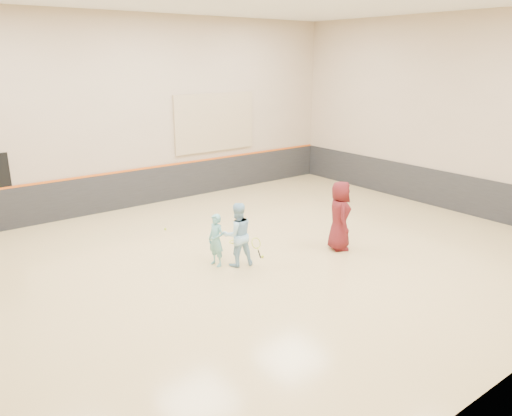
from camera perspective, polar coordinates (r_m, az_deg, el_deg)
room at (r=11.80m, az=-0.18°, el=-2.32°), size 15.04×12.04×6.22m
wainscot_back at (r=16.80m, az=-12.64°, el=2.36°), size 14.90×0.04×1.20m
wainscot_right at (r=17.25m, az=19.96°, el=2.12°), size 0.04×11.90×1.20m
accent_stripe at (r=16.65m, az=-12.77°, el=4.42°), size 14.90×0.03×0.06m
acoustic_panel at (r=17.76m, az=-4.73°, el=9.73°), size 3.20×0.08×2.00m
girl at (r=11.62m, az=-4.58°, el=-3.68°), size 0.37×0.50×1.25m
instructor at (r=11.55m, az=-2.13°, el=-3.04°), size 0.87×0.75×1.52m
young_man at (r=12.67m, az=9.54°, el=-0.87°), size 0.94×1.03×1.76m
held_racket at (r=11.52m, az=0.01°, el=-4.04°), size 0.28×0.28×0.55m
spare_racket at (r=13.22m, az=-2.49°, el=-3.76°), size 0.62×0.62×0.07m
ball_under_racket at (r=12.20m, az=0.74°, el=-5.56°), size 0.07×0.07×0.07m
ball_in_hand at (r=12.56m, az=10.32°, el=0.08°), size 0.07×0.07×0.07m
ball_beside_spare at (r=14.33m, az=-10.32°, el=-2.38°), size 0.07×0.07×0.07m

